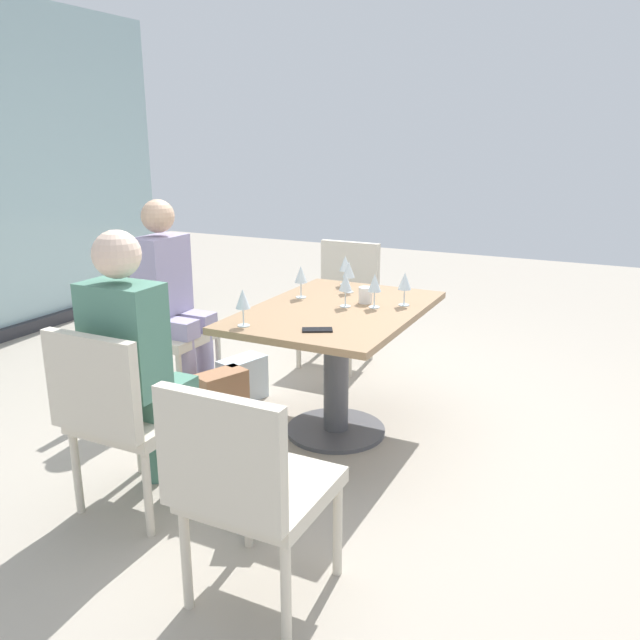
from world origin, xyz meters
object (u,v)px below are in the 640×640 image
person_near_window (171,292)px  wine_glass_6 (345,264)px  chair_near_window (159,322)px  handbag_1 (260,487)px  wine_glass_2 (346,283)px  handbag_0 (221,394)px  chair_side_end (247,483)px  chair_far_right (341,295)px  dining_table_main (336,342)px  wine_glass_5 (349,270)px  chair_far_left (122,409)px  cell_phone_on_table (317,330)px  wine_glass_0 (375,284)px  person_far_left (136,357)px  wine_glass_3 (243,300)px  coffee_cup (365,295)px  handbag_2 (243,379)px  wine_glass_4 (405,282)px  wine_glass_1 (301,275)px

person_near_window → wine_glass_6: person_near_window is taller
chair_near_window → handbag_1: chair_near_window is taller
person_near_window → handbag_1: 1.59m
wine_glass_2 → handbag_0: bearing=102.0°
chair_side_end → person_near_window: person_near_window is taller
handbag_0 → chair_near_window: bearing=99.2°
chair_far_right → handbag_1: chair_far_right is taller
dining_table_main → wine_glass_5: 0.49m
chair_far_left → cell_phone_on_table: 0.95m
wine_glass_0 → handbag_1: wine_glass_0 is taller
person_far_left → handbag_0: person_far_left is taller
wine_glass_6 → handbag_0: size_ratio=0.62×
dining_table_main → chair_far_left: 1.24m
wine_glass_3 → wine_glass_5: bearing=-11.4°
wine_glass_5 → coffee_cup: 0.28m
handbag_1 → wine_glass_0: bearing=-30.2°
chair_near_window → cell_phone_on_table: bearing=-107.6°
chair_far_left → chair_far_right: same height
coffee_cup → handbag_2: 1.04m
wine_glass_0 → wine_glass_4: size_ratio=1.00×
cell_phone_on_table → handbag_2: (0.58, 0.82, -0.59)m
chair_far_left → handbag_1: 0.68m
person_near_window → handbag_2: size_ratio=4.20×
chair_near_window → handbag_2: 0.64m
chair_near_window → wine_glass_4: size_ratio=4.70×
chair_side_end → handbag_2: 1.92m
dining_table_main → handbag_1: 0.99m
wine_glass_4 → handbag_0: size_ratio=0.62×
chair_far_right → wine_glass_1: bearing=-168.6°
chair_side_end → handbag_1: bearing=28.2°
handbag_1 → dining_table_main: bearing=-19.8°
wine_glass_6 → cell_phone_on_table: bearing=-163.6°
wine_glass_0 → wine_glass_4: 0.17m
chair_near_window → wine_glass_6: wine_glass_6 is taller
person_near_window → wine_glass_6: bearing=-60.6°
person_near_window → wine_glass_2: (0.05, -1.15, 0.16)m
chair_side_end → wine_glass_3: bearing=33.0°
wine_glass_3 → handbag_2: (0.67, 0.46, -0.72)m
handbag_0 → dining_table_main: bearing=-60.4°
cell_phone_on_table → handbag_0: (0.31, 0.79, -0.59)m
dining_table_main → chair_near_window: chair_near_window is taller
coffee_cup → chair_far_left: bearing=156.0°
dining_table_main → handbag_0: bearing=98.8°
chair_far_left → wine_glass_6: (1.67, -0.30, 0.37)m
coffee_cup → wine_glass_0: bearing=-131.6°
person_near_window → wine_glass_1: person_near_window is taller
wine_glass_2 → wine_glass_6: bearing=24.2°
person_near_window → wine_glass_3: (-0.51, -0.86, 0.16)m
person_far_left → wine_glass_5: size_ratio=6.81×
person_far_left → cell_phone_on_table: 0.84m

